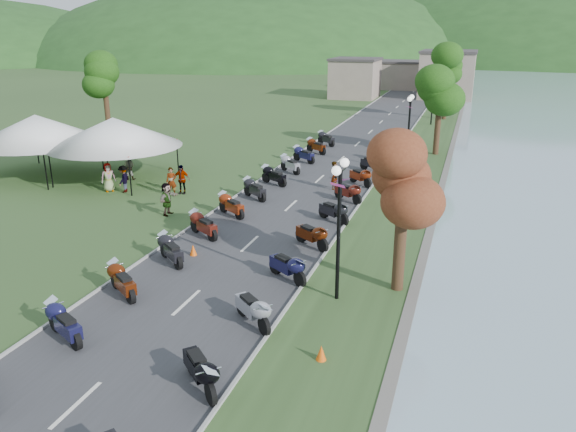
% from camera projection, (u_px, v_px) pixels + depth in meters
% --- Properties ---
extents(road, '(7.00, 120.00, 0.02)m').
position_uv_depth(road, '(341.00, 159.00, 41.54)').
color(road, '#3B3B3E').
rests_on(road, ground).
extents(hills_backdrop, '(360.00, 120.00, 76.00)m').
position_uv_depth(hills_backdrop, '(452.00, 56.00, 185.43)').
color(hills_backdrop, '#285621').
rests_on(hills_backdrop, ground).
extents(far_building, '(18.00, 16.00, 5.00)m').
position_uv_depth(far_building, '(399.00, 76.00, 81.81)').
color(far_building, gray).
rests_on(far_building, ground).
extents(moto_row_left, '(2.60, 50.42, 1.10)m').
position_uv_depth(moto_row_left, '(187.00, 237.00, 24.61)').
color(moto_row_left, '#331411').
rests_on(moto_row_left, ground).
extents(moto_row_right, '(2.60, 45.89, 1.10)m').
position_uv_depth(moto_row_right, '(312.00, 235.00, 24.87)').
color(moto_row_right, '#331411').
rests_on(moto_row_right, ground).
extents(vendor_tent_main, '(5.56, 5.56, 4.00)m').
position_uv_depth(vendor_tent_main, '(116.00, 149.00, 35.31)').
color(vendor_tent_main, white).
rests_on(vendor_tent_main, ground).
extents(vendor_tent_side, '(5.46, 5.46, 4.00)m').
position_uv_depth(vendor_tent_side, '(39.00, 145.00, 36.45)').
color(vendor_tent_side, white).
rests_on(vendor_tent_side, ground).
extents(tree_lakeside, '(2.49, 2.49, 6.91)m').
position_uv_depth(tree_lakeside, '(403.00, 201.00, 19.91)').
color(tree_lakeside, '#245713').
rests_on(tree_lakeside, ground).
extents(pedestrian_a, '(0.73, 0.64, 1.66)m').
position_uv_depth(pedestrian_a, '(172.00, 195.00, 32.69)').
color(pedestrian_a, slate).
rests_on(pedestrian_a, ground).
extents(pedestrian_b, '(0.88, 0.62, 1.64)m').
position_uv_depth(pedestrian_b, '(130.00, 179.00, 36.09)').
color(pedestrian_b, slate).
rests_on(pedestrian_b, ground).
extents(pedestrian_c, '(0.63, 1.10, 1.61)m').
position_uv_depth(pedestrian_c, '(125.00, 192.00, 33.35)').
color(pedestrian_c, slate).
rests_on(pedestrian_c, ground).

